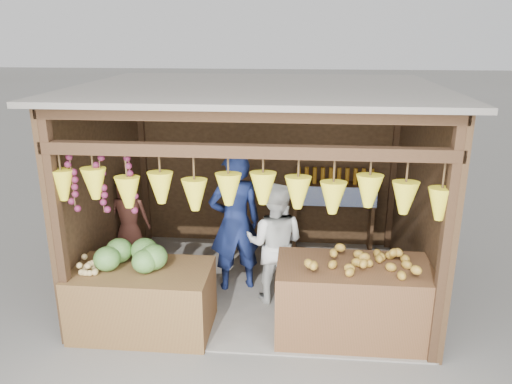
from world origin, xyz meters
TOP-DOWN VIEW (x-y plane):
  - ground at (0.00, 0.00)m, footprint 80.00×80.00m
  - stall_structure at (-0.03, -0.04)m, footprint 4.30×3.30m
  - back_shelf at (1.05, 1.28)m, footprint 1.25×0.32m
  - counter_left at (-1.21, -1.13)m, footprint 1.54×0.85m
  - counter_right at (1.14, -1.03)m, footprint 1.68×0.85m
  - stool at (-1.78, 0.19)m, footprint 0.34×0.34m
  - man_standing at (-0.29, -0.06)m, footprint 0.79×0.64m
  - woman_standing at (0.24, -0.33)m, footprint 0.84×0.71m
  - vendor_seated at (-1.78, 0.19)m, footprint 0.56×0.37m
  - melon_pile at (-1.28, -1.06)m, footprint 1.00×0.50m
  - tanfruit_pile at (-1.77, -1.17)m, footprint 0.34×0.40m
  - mango_pile at (1.22, -1.06)m, footprint 1.40×0.64m

SIDE VIEW (x-z plane):
  - ground at x=0.00m, z-range 0.00..0.00m
  - stool at x=-1.78m, z-range 0.00..0.32m
  - counter_left at x=-1.21m, z-range 0.00..0.76m
  - counter_right at x=1.14m, z-range 0.00..0.86m
  - woman_standing at x=0.24m, z-range 0.00..1.55m
  - tanfruit_pile at x=-1.77m, z-range 0.76..0.89m
  - vendor_seated at x=-1.78m, z-range 0.32..1.43m
  - back_shelf at x=1.05m, z-range 0.21..1.54m
  - melon_pile at x=-1.28m, z-range 0.76..1.08m
  - man_standing at x=-0.29m, z-range 0.00..1.86m
  - mango_pile at x=1.22m, z-range 0.86..1.08m
  - stall_structure at x=-0.03m, z-range 0.34..3.00m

